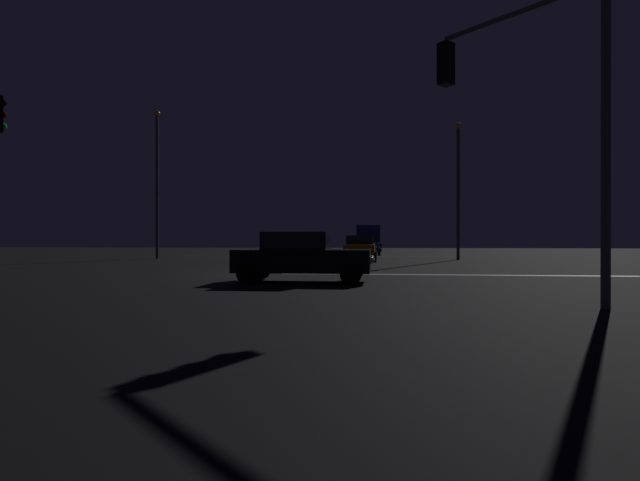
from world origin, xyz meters
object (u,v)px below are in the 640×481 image
at_px(sedan_green, 362,247).
at_px(box_truck, 369,236).
at_px(streetlamp_left_near, 157,174).
at_px(sedan_blue, 369,246).
at_px(traffic_signal_se, 529,91).
at_px(streetlamp_right_near, 458,181).
at_px(sedan_orange, 360,248).
at_px(sedan_black_crossing, 302,257).
at_px(sedan_red, 370,245).

distance_m(sedan_green, box_truck, 19.78).
relative_size(sedan_green, streetlamp_left_near, 0.42).
xyz_separation_m(sedan_green, sedan_blue, (0.35, 6.45, 0.00)).
xyz_separation_m(box_truck, traffic_signal_se, (4.40, -46.04, 2.84)).
relative_size(sedan_blue, streetlamp_right_near, 0.49).
height_order(sedan_orange, streetlamp_right_near, streetlamp_right_near).
xyz_separation_m(box_truck, streetlamp_left_near, (-14.15, -23.00, 4.12)).
bearing_deg(streetlamp_right_near, sedan_black_crossing, -111.89).
distance_m(traffic_signal_se, streetlamp_left_near, 29.61).
bearing_deg(box_truck, streetlamp_left_near, -121.60).
relative_size(sedan_blue, box_truck, 0.52).
relative_size(sedan_green, sedan_black_crossing, 1.00).
xyz_separation_m(box_truck, streetlamp_right_near, (6.21, -23.00, 3.43)).
height_order(box_truck, streetlamp_left_near, streetlamp_left_near).
height_order(sedan_green, streetlamp_right_near, streetlamp_right_near).
distance_m(sedan_orange, sedan_blue, 12.33).
bearing_deg(streetlamp_right_near, traffic_signal_se, -94.51).
bearing_deg(sedan_green, streetlamp_left_near, -167.00).
distance_m(sedan_red, box_truck, 7.09).
height_order(sedan_red, traffic_signal_se, traffic_signal_se).
height_order(box_truck, traffic_signal_se, traffic_signal_se).
bearing_deg(sedan_black_crossing, box_truck, 88.27).
relative_size(streetlamp_right_near, streetlamp_left_near, 0.87).
height_order(sedan_red, streetlamp_left_near, streetlamp_left_near).
distance_m(sedan_blue, box_truck, 13.35).
height_order(sedan_red, sedan_black_crossing, same).
bearing_deg(box_truck, streetlamp_right_near, -74.88).
relative_size(sedan_red, traffic_signal_se, 0.65).
height_order(sedan_green, sedan_blue, same).
distance_m(sedan_orange, streetlamp_left_near, 15.22).
bearing_deg(sedan_orange, streetlamp_left_near, 169.41).
bearing_deg(sedan_blue, box_truck, 90.94).
xyz_separation_m(sedan_blue, streetlamp_right_near, (5.99, -9.68, 4.34)).
xyz_separation_m(sedan_green, streetlamp_left_near, (-14.02, -3.24, 5.03)).
bearing_deg(sedan_black_crossing, streetlamp_right_near, 68.11).
bearing_deg(traffic_signal_se, sedan_orange, 102.25).
distance_m(sedan_black_crossing, streetlamp_right_near, 20.50).
bearing_deg(streetlamp_left_near, sedan_blue, 33.98).
height_order(sedan_orange, streetlamp_left_near, streetlamp_left_near).
distance_m(sedan_blue, streetlamp_left_near, 18.04).
height_order(sedan_red, box_truck, box_truck).
bearing_deg(sedan_black_crossing, streetlamp_left_near, 124.75).
xyz_separation_m(sedan_blue, sedan_black_crossing, (-1.47, -28.27, 0.00)).
xyz_separation_m(sedan_red, sedan_black_crossing, (-1.43, -34.56, 0.00)).
height_order(sedan_blue, sedan_red, same).
height_order(sedan_green, traffic_signal_se, traffic_signal_se).
bearing_deg(sedan_blue, streetlamp_left_near, -146.02).
xyz_separation_m(sedan_blue, sedan_red, (-0.04, 6.29, 0.00)).
bearing_deg(sedan_orange, traffic_signal_se, -77.75).
xyz_separation_m(sedan_orange, box_truck, (0.03, 25.64, 0.91)).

